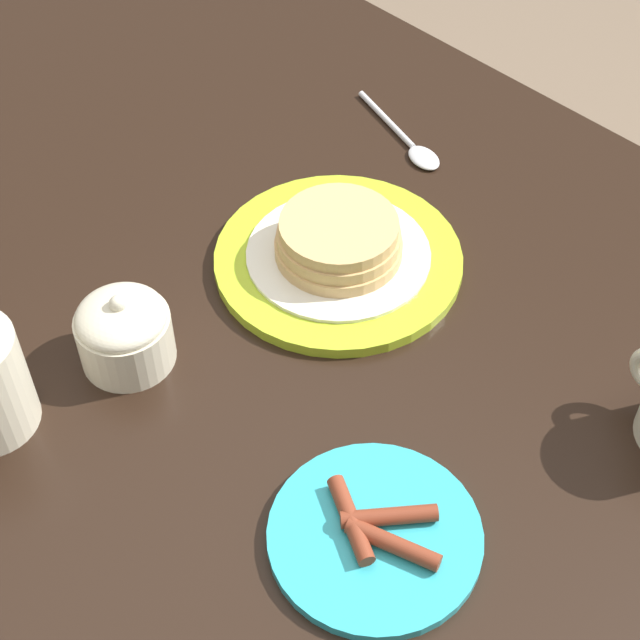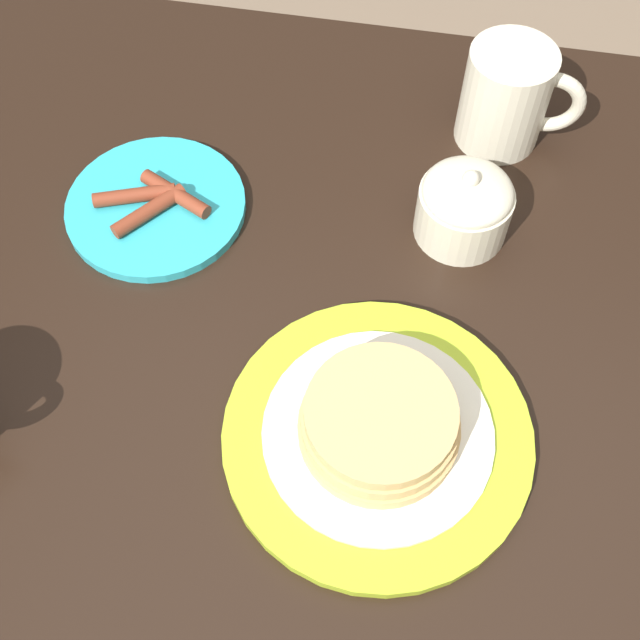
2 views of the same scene
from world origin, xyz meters
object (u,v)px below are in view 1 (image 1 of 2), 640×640
(side_plate_bacon, at_px, (375,535))
(sugar_bowl, at_px, (124,331))
(pancake_plate, at_px, (338,250))
(spoon, at_px, (411,144))

(side_plate_bacon, distance_m, sugar_bowl, 0.29)
(pancake_plate, distance_m, spoon, 0.21)
(pancake_plate, bearing_deg, side_plate_bacon, 140.94)
(side_plate_bacon, distance_m, spoon, 0.50)
(spoon, bearing_deg, side_plate_bacon, 129.51)
(pancake_plate, xyz_separation_m, spoon, (0.08, -0.19, -0.02))
(pancake_plate, bearing_deg, sugar_bowl, 78.48)
(side_plate_bacon, bearing_deg, sugar_bowl, 5.60)
(sugar_bowl, relative_size, spoon, 0.54)
(sugar_bowl, bearing_deg, spoon, -85.59)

